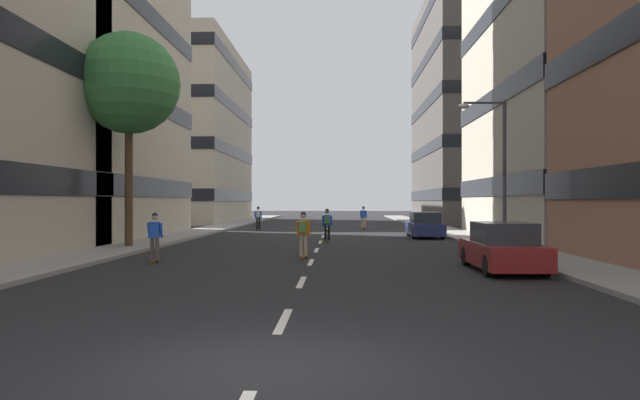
{
  "coord_description": "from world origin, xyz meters",
  "views": [
    {
      "loc": [
        1.03,
        -7.49,
        2.19
      ],
      "look_at": [
        0.0,
        22.58,
        2.23
      ],
      "focal_mm": 32.36,
      "sensor_mm": 36.0,
      "label": 1
    }
  ],
  "objects_px": {
    "streetlamp_right": "(496,157)",
    "skater_5": "(155,235)",
    "parked_car_near": "(502,249)",
    "parked_car_mid": "(425,226)",
    "skater_3": "(363,216)",
    "skater_4": "(258,217)",
    "skater_2": "(303,232)",
    "skater_1": "(327,223)",
    "street_tree_near": "(129,84)"
  },
  "relations": [
    {
      "from": "parked_car_mid",
      "to": "skater_5",
      "type": "bearing_deg",
      "value": -128.93
    },
    {
      "from": "street_tree_near",
      "to": "skater_4",
      "type": "height_order",
      "value": "street_tree_near"
    },
    {
      "from": "skater_2",
      "to": "skater_5",
      "type": "relative_size",
      "value": 1.0
    },
    {
      "from": "skater_4",
      "to": "streetlamp_right",
      "type": "bearing_deg",
      "value": -52.22
    },
    {
      "from": "parked_car_near",
      "to": "skater_3",
      "type": "height_order",
      "value": "skater_3"
    },
    {
      "from": "street_tree_near",
      "to": "skater_5",
      "type": "distance_m",
      "value": 9.23
    },
    {
      "from": "skater_2",
      "to": "skater_4",
      "type": "xyz_separation_m",
      "value": [
        -4.64,
        20.53,
        0.0
      ]
    },
    {
      "from": "parked_car_near",
      "to": "skater_5",
      "type": "bearing_deg",
      "value": 170.26
    },
    {
      "from": "streetlamp_right",
      "to": "skater_5",
      "type": "height_order",
      "value": "streetlamp_right"
    },
    {
      "from": "skater_1",
      "to": "skater_4",
      "type": "relative_size",
      "value": 1.0
    },
    {
      "from": "parked_car_mid",
      "to": "streetlamp_right",
      "type": "relative_size",
      "value": 0.68
    },
    {
      "from": "parked_car_near",
      "to": "parked_car_mid",
      "type": "bearing_deg",
      "value": 90.0
    },
    {
      "from": "street_tree_near",
      "to": "skater_5",
      "type": "xyz_separation_m",
      "value": [
        3.07,
        -5.76,
        -6.53
      ]
    },
    {
      "from": "street_tree_near",
      "to": "skater_1",
      "type": "relative_size",
      "value": 5.46
    },
    {
      "from": "parked_car_near",
      "to": "streetlamp_right",
      "type": "distance_m",
      "value": 8.53
    },
    {
      "from": "streetlamp_right",
      "to": "skater_1",
      "type": "height_order",
      "value": "streetlamp_right"
    },
    {
      "from": "street_tree_near",
      "to": "skater_2",
      "type": "relative_size",
      "value": 5.46
    },
    {
      "from": "skater_5",
      "to": "skater_2",
      "type": "bearing_deg",
      "value": 19.05
    },
    {
      "from": "parked_car_mid",
      "to": "skater_3",
      "type": "bearing_deg",
      "value": 107.05
    },
    {
      "from": "skater_1",
      "to": "skater_3",
      "type": "bearing_deg",
      "value": 80.12
    },
    {
      "from": "skater_3",
      "to": "skater_4",
      "type": "relative_size",
      "value": 1.0
    },
    {
      "from": "skater_3",
      "to": "skater_4",
      "type": "height_order",
      "value": "same"
    },
    {
      "from": "streetlamp_right",
      "to": "skater_5",
      "type": "bearing_deg",
      "value": -157.46
    },
    {
      "from": "skater_2",
      "to": "skater_3",
      "type": "distance_m",
      "value": 23.35
    },
    {
      "from": "streetlamp_right",
      "to": "parked_car_mid",
      "type": "bearing_deg",
      "value": 101.87
    },
    {
      "from": "skater_1",
      "to": "skater_2",
      "type": "distance_m",
      "value": 8.68
    },
    {
      "from": "parked_car_mid",
      "to": "streetlamp_right",
      "type": "height_order",
      "value": "streetlamp_right"
    },
    {
      "from": "skater_1",
      "to": "skater_5",
      "type": "bearing_deg",
      "value": -119.4
    },
    {
      "from": "street_tree_near",
      "to": "skater_5",
      "type": "bearing_deg",
      "value": -61.98
    },
    {
      "from": "parked_car_near",
      "to": "skater_2",
      "type": "height_order",
      "value": "skater_2"
    },
    {
      "from": "parked_car_near",
      "to": "parked_car_mid",
      "type": "relative_size",
      "value": 1.0
    },
    {
      "from": "parked_car_near",
      "to": "skater_1",
      "type": "bearing_deg",
      "value": 114.83
    },
    {
      "from": "skater_3",
      "to": "skater_4",
      "type": "distance_m",
      "value": 8.3
    },
    {
      "from": "skater_4",
      "to": "skater_1",
      "type": "bearing_deg",
      "value": -65.71
    },
    {
      "from": "parked_car_near",
      "to": "skater_4",
      "type": "xyz_separation_m",
      "value": [
        -11.11,
        24.31,
        0.32
      ]
    },
    {
      "from": "parked_car_mid",
      "to": "skater_5",
      "type": "xyz_separation_m",
      "value": [
        -11.62,
        -14.39,
        0.29
      ]
    },
    {
      "from": "street_tree_near",
      "to": "skater_3",
      "type": "height_order",
      "value": "street_tree_near"
    },
    {
      "from": "skater_3",
      "to": "skater_4",
      "type": "bearing_deg",
      "value": -161.8
    },
    {
      "from": "street_tree_near",
      "to": "skater_1",
      "type": "xyz_separation_m",
      "value": [
        8.94,
        4.67,
        -6.5
      ]
    },
    {
      "from": "skater_4",
      "to": "skater_2",
      "type": "bearing_deg",
      "value": -77.26
    },
    {
      "from": "skater_1",
      "to": "skater_3",
      "type": "distance_m",
      "value": 14.7
    },
    {
      "from": "parked_car_near",
      "to": "street_tree_near",
      "type": "height_order",
      "value": "street_tree_near"
    },
    {
      "from": "skater_2",
      "to": "parked_car_near",
      "type": "bearing_deg",
      "value": -30.25
    },
    {
      "from": "parked_car_near",
      "to": "streetlamp_right",
      "type": "bearing_deg",
      "value": 76.29
    },
    {
      "from": "skater_4",
      "to": "parked_car_mid",
      "type": "bearing_deg",
      "value": -35.48
    },
    {
      "from": "skater_2",
      "to": "skater_5",
      "type": "distance_m",
      "value": 5.45
    },
    {
      "from": "parked_car_mid",
      "to": "street_tree_near",
      "type": "relative_size",
      "value": 0.45
    },
    {
      "from": "street_tree_near",
      "to": "streetlamp_right",
      "type": "height_order",
      "value": "street_tree_near"
    },
    {
      "from": "parked_car_mid",
      "to": "skater_2",
      "type": "bearing_deg",
      "value": -117.16
    },
    {
      "from": "parked_car_mid",
      "to": "skater_3",
      "type": "height_order",
      "value": "skater_3"
    }
  ]
}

